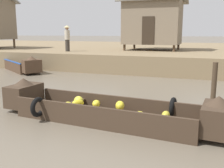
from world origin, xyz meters
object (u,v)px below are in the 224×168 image
at_px(banana_boat, 105,109).
at_px(stilt_house_mid_left, 153,21).
at_px(vendor_person, 67,37).
at_px(mooring_post, 214,88).
at_px(cargo_boat_upstream, 20,64).

bearing_deg(banana_boat, stilt_house_mid_left, 96.14).
distance_m(banana_boat, stilt_house_mid_left, 12.81).
relative_size(banana_boat, stilt_house_mid_left, 1.37).
xyz_separation_m(stilt_house_mid_left, vendor_person, (-4.89, -3.29, -1.04)).
bearing_deg(mooring_post, banana_boat, -146.94).
bearing_deg(cargo_boat_upstream, banana_boat, -39.96).
bearing_deg(stilt_house_mid_left, mooring_post, -69.85).
bearing_deg(vendor_person, mooring_post, -40.20).
xyz_separation_m(stilt_house_mid_left, mooring_post, (3.95, -10.75, -2.28)).
relative_size(stilt_house_mid_left, vendor_person, 2.65).
xyz_separation_m(cargo_boat_upstream, mooring_post, (10.84, -5.20, 0.36)).
bearing_deg(vendor_person, banana_boat, -55.79).
bearing_deg(mooring_post, vendor_person, 139.80).
xyz_separation_m(banana_boat, vendor_person, (-6.23, 9.16, 1.65)).
bearing_deg(cargo_boat_upstream, mooring_post, -25.64).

